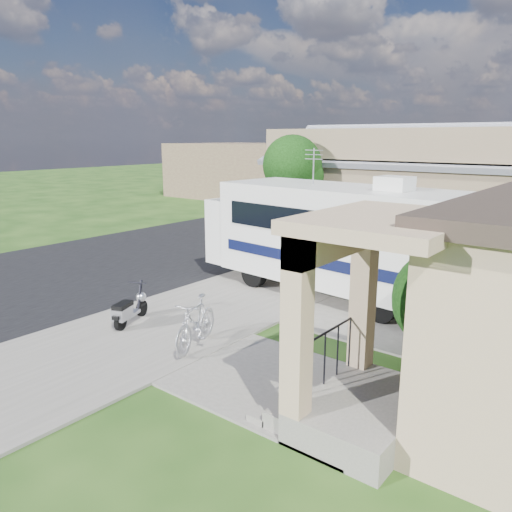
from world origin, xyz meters
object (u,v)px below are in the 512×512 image
Objects in this scene: shrub at (452,296)px; pickup_truck at (298,211)px; van at (357,198)px; garden_hose at (340,378)px; motorhome at (332,234)px; scooter at (129,310)px; bicycle at (196,325)px.

shrub is 15.62m from pickup_truck.
van is 22.48m from garden_hose.
motorhome is 5.99m from scooter.
bicycle is at bearing -20.40° from scooter.
bicycle reaches higher than scooter.
shrub is 1.56× the size of bicycle.
pickup_truck reaches higher than scooter.
bicycle is 0.31× the size of van.
bicycle is 3.26m from garden_hose.
motorhome is 2.89× the size of shrub.
pickup_truck is at bearing 126.69° from garden_hose.
garden_hose is at bearing -123.29° from shrub.
shrub is 6.81× the size of garden_hose.
shrub is at bearing 123.49° from pickup_truck.
shrub is (4.22, -2.65, -0.31)m from motorhome.
scooter is at bearing 96.13° from pickup_truck.
motorhome is 10.85m from pickup_truck.
van is (-11.34, 18.12, -0.61)m from shrub.
scooter is (-2.47, -5.29, -1.34)m from motorhome.
shrub is 21.38m from van.
shrub reaches higher than scooter.
motorhome is at bearing 68.64° from bicycle.
garden_hose is (9.72, -13.04, -0.75)m from pickup_truck.
motorhome is 5.72m from garden_hose.
van reaches higher than garden_hose.
bicycle is at bearing 104.22° from pickup_truck.
shrub reaches higher than van.
bicycle is at bearing -169.07° from garden_hose.
motorhome reaches higher than pickup_truck.
pickup_truck is at bearing -95.17° from van.
garden_hose is at bearing -7.66° from bicycle.
garden_hose is (10.04, -20.09, -0.75)m from van.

